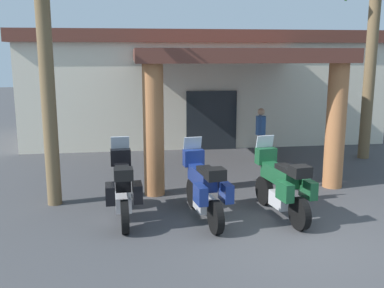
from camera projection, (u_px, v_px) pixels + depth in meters
name	position (u px, v px, depth m)	size (l,w,h in m)	color
ground_plane	(301.00, 240.00, 8.29)	(80.00, 80.00, 0.00)	#424244
motel_building	(201.00, 84.00, 17.99)	(13.92, 11.04, 4.20)	silver
motorcycle_black	(123.00, 187.00, 9.19)	(0.71, 2.21, 1.61)	black
motorcycle_blue	(204.00, 188.00, 9.17)	(0.76, 2.21, 1.61)	black
motorcycle_green	(282.00, 185.00, 9.35)	(0.79, 2.21, 1.61)	black
pedestrian	(261.00, 130.00, 14.29)	(0.32, 0.52, 1.69)	brown
palm_tree_roadside	(43.00, 10.00, 9.40)	(2.19, 2.26, 5.94)	brown
palm_tree_near_portico	(375.00, 18.00, 13.86)	(2.59, 2.64, 6.33)	brown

